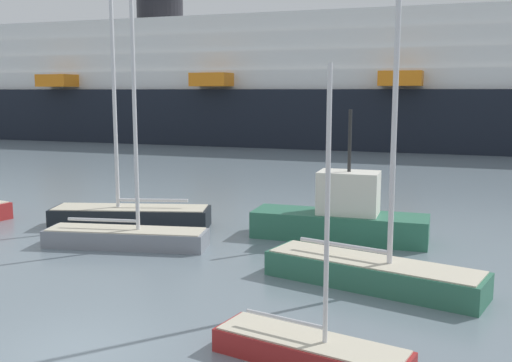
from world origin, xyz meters
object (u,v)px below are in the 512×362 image
(sailboat_5, at_px, (126,233))
(sailboat_0, at_px, (131,214))
(fishing_boat_0, at_px, (342,216))
(sailboat_1, at_px, (373,268))
(sailboat_2, at_px, (310,348))
(cruise_ship, at_px, (318,88))

(sailboat_5, bearing_deg, sailboat_0, 107.29)
(fishing_boat_0, bearing_deg, sailboat_1, -70.84)
(sailboat_0, distance_m, sailboat_2, 14.43)
(sailboat_0, relative_size, cruise_ship, 0.09)
(sailboat_2, height_order, cruise_ship, cruise_ship)
(sailboat_5, bearing_deg, sailboat_2, -49.54)
(sailboat_0, relative_size, sailboat_2, 1.56)
(sailboat_0, height_order, cruise_ship, cruise_ship)
(sailboat_0, distance_m, sailboat_5, 3.30)
(sailboat_0, height_order, sailboat_2, sailboat_0)
(sailboat_0, distance_m, sailboat_1, 11.81)
(sailboat_0, relative_size, fishing_boat_0, 1.44)
(sailboat_2, distance_m, cruise_ship, 54.26)
(sailboat_0, bearing_deg, sailboat_5, 102.59)
(sailboat_0, height_order, sailboat_5, sailboat_5)
(fishing_boat_0, height_order, cruise_ship, cruise_ship)
(sailboat_1, xyz_separation_m, sailboat_2, (-0.53, -5.54, -0.23))
(sailboat_1, distance_m, cruise_ship, 49.02)
(sailboat_1, bearing_deg, sailboat_5, -174.98)
(sailboat_5, bearing_deg, sailboat_1, -20.18)
(sailboat_5, bearing_deg, cruise_ship, 83.38)
(sailboat_1, height_order, fishing_boat_0, sailboat_1)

